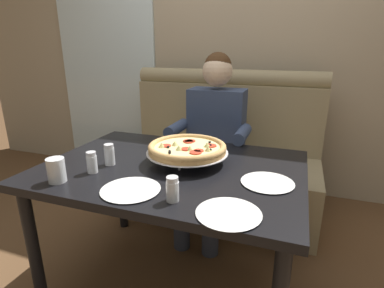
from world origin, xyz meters
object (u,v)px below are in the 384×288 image
plate_near_right (229,212)px  patio_chair (141,108)px  dining_table (172,180)px  drinking_glass (57,171)px  diner_main (213,135)px  booth_bench (218,162)px  plate_near_left (267,181)px  plate_far_side (131,188)px  shaker_parmesan (92,164)px  shaker_oregano (173,191)px  pizza (187,148)px  shaker_pepper_flakes (110,156)px

plate_near_right → patio_chair: patio_chair is taller
dining_table → plate_near_right: 0.54m
drinking_glass → diner_main: bearing=67.0°
diner_main → patio_chair: size_ratio=1.48×
booth_bench → plate_near_right: size_ratio=6.56×
drinking_glass → dining_table: bearing=40.8°
booth_bench → plate_near_left: (0.48, -0.99, 0.34)m
dining_table → plate_near_left: (0.48, -0.05, 0.09)m
dining_table → drinking_glass: bearing=-139.2°
diner_main → plate_near_left: (0.46, -0.72, 0.03)m
plate_far_side → dining_table: bearing=80.5°
shaker_parmesan → plate_near_right: 0.72m
diner_main → shaker_oregano: size_ratio=12.47×
dining_table → pizza: bearing=48.6°
booth_bench → shaker_oregano: bearing=-83.3°
booth_bench → plate_near_left: bearing=-63.9°
plate_far_side → drinking_glass: (-0.36, -0.03, 0.04)m
patio_chair → pizza: bearing=-55.7°
booth_bench → shaker_oregano: size_ratio=15.51×
diner_main → pizza: (0.03, -0.60, 0.09)m
shaker_parmesan → drinking_glass: (-0.08, -0.14, 0.00)m
dining_table → shaker_oregano: shaker_oregano is taller
dining_table → drinking_glass: drinking_glass is taller
pizza → plate_far_side: 0.41m
shaker_oregano → shaker_parmesan: (-0.48, 0.13, 0.00)m
drinking_glass → patio_chair: (-1.01, 2.59, -0.25)m
plate_near_right → patio_chair: 3.18m
plate_near_left → drinking_glass: bearing=-161.4°
plate_near_right → plate_far_side: bearing=173.6°
dining_table → patio_chair: bearing=122.4°
drinking_glass → patio_chair: patio_chair is taller
drinking_glass → shaker_oregano: bearing=1.1°
drinking_glass → booth_bench: bearing=72.4°
dining_table → plate_near_right: plate_near_right is taller
shaker_pepper_flakes → pizza: bearing=24.0°
shaker_pepper_flakes → shaker_oregano: bearing=-28.3°
dining_table → shaker_oregano: 0.39m
shaker_pepper_flakes → patio_chair: size_ratio=0.13×
pizza → patio_chair: size_ratio=0.50×
shaker_oregano → drinking_glass: size_ratio=0.92×
pizza → plate_far_side: bearing=-106.2°
dining_table → diner_main: (0.03, 0.67, 0.06)m
plate_far_side → patio_chair: 2.91m
plate_far_side → diner_main: bearing=85.4°
diner_main → shaker_parmesan: size_ratio=12.11×
diner_main → pizza: bearing=-86.9°
shaker_pepper_flakes → shaker_parmesan: 0.12m
dining_table → shaker_oregano: size_ratio=12.82×
pizza → plate_near_right: (0.32, -0.43, -0.07)m
booth_bench → shaker_oregano: 1.34m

